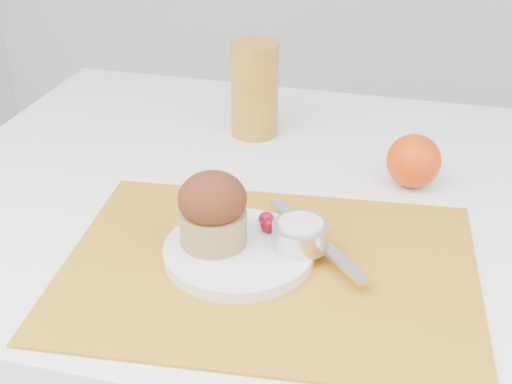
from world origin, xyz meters
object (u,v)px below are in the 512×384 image
(plate, at_px, (239,252))
(muffin, at_px, (213,210))
(orange, at_px, (414,161))
(juice_glass, at_px, (255,89))

(plate, xyz_separation_m, muffin, (-0.03, 0.00, 0.05))
(plate, bearing_deg, orange, 52.61)
(muffin, bearing_deg, juice_glass, 97.10)
(orange, relative_size, juice_glass, 0.50)
(orange, bearing_deg, muffin, -132.26)
(orange, height_order, juice_glass, juice_glass)
(plate, xyz_separation_m, juice_glass, (-0.08, 0.36, 0.07))
(orange, bearing_deg, plate, -127.39)
(juice_glass, distance_m, muffin, 0.36)
(plate, relative_size, muffin, 1.98)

